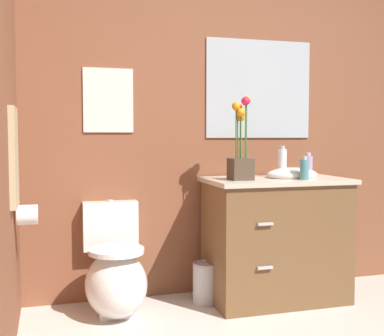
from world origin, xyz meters
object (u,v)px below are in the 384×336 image
Objects in this scene: trash_bin at (206,283)px; wall_mirror at (259,89)px; soap_bottle at (308,165)px; wall_poster at (108,100)px; vanity_cabinet at (276,237)px; lotion_bottle at (304,169)px; hand_wash_bottle at (282,163)px; hanging_towel at (14,157)px; toilet at (115,276)px; toilet_paper_roll at (27,215)px; flower_vase at (241,151)px.

trash_bin is 0.34× the size of wall_mirror.
wall_poster reaches higher than soap_bottle.
lotion_bottle is (0.12, -0.16, 0.47)m from vanity_cabinet.
hand_wash_bottle is 0.57m from wall_mirror.
wall_poster reaches higher than lotion_bottle.
soap_bottle is at bearing -7.72° from wall_poster.
wall_mirror is (-0.12, 0.45, 0.55)m from lotion_bottle.
vanity_cabinet is 1.94× the size of hanging_towel.
toilet is 0.69m from toilet_paper_roll.
flower_vase reaches higher than vanity_cabinet.
toilet is 0.68× the size of vanity_cabinet.
hand_wash_bottle is 1.25m from wall_poster.
lotion_bottle is 1.36m from wall_poster.
lotion_bottle is at bearing 4.91° from hanging_towel.
hand_wash_bottle reaches higher than toilet_paper_roll.
trash_bin is (-0.59, 0.22, -0.76)m from lotion_bottle.
wall_mirror is 1.54× the size of hanging_towel.
toilet_paper_roll is (-1.67, -0.24, -0.25)m from hand_wash_bottle.
soap_bottle is 1.99m from hanging_towel.
lotion_bottle is 1.72m from toilet_paper_roll.
wall_poster is (-1.20, 0.45, 0.45)m from lotion_bottle.
flower_vase is 3.53× the size of lotion_bottle.
hanging_towel is (-0.56, -0.60, -0.34)m from wall_poster.
toilet_paper_roll is at bearing -171.65° from soap_bottle.
toilet_paper_roll is at bearing -173.89° from vanity_cabinet.
soap_bottle is (0.58, 0.16, -0.11)m from flower_vase.
hanging_towel is (-1.64, -0.60, -0.44)m from wall_mirror.
wall_mirror is 1.82m from toilet_paper_roll.
vanity_cabinet is 4.69× the size of hand_wash_bottle.
wall_poster is at bearing 169.32° from hand_wash_bottle.
hanging_towel is at bearing -169.30° from vanity_cabinet.
wall_mirror is 1.80m from hanging_towel.
vanity_cabinet reaches higher than lotion_bottle.
flower_vase is (-0.28, -0.05, 0.59)m from vanity_cabinet.
hand_wash_bottle is 1.77m from hanging_towel.
flower_vase reaches higher than trash_bin.
wall_poster reaches higher than hand_wash_bottle.
soap_bottle reaches higher than toilet_paper_roll.
soap_bottle is at bearing 8.35° from toilet_paper_roll.
vanity_cabinet is 2.39× the size of wall_poster.
wall_poster is at bearing 42.64° from toilet_paper_roll.
trash_bin is 2.47× the size of toilet_paper_roll.
vanity_cabinet is at bearing 127.03° from lotion_bottle.
wall_mirror reaches higher than soap_bottle.
flower_vase is (0.80, -0.08, 0.77)m from toilet.
hanging_towel is at bearing -132.76° from wall_poster.
toilet_paper_roll is (0.06, 0.14, -0.33)m from hanging_towel.
toilet_paper_roll is (-1.58, -0.46, -0.77)m from wall_mirror.
soap_bottle is at bearing 15.52° from flower_vase.
trash_bin is at bearing 17.65° from hanging_towel.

